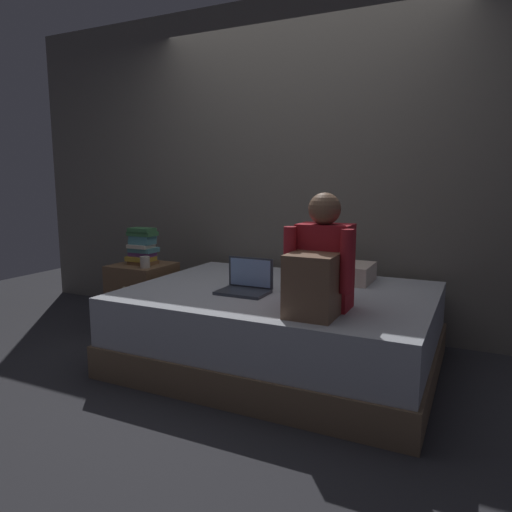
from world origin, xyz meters
name	(u,v)px	position (x,y,z in m)	size (l,w,h in m)	color
ground_plane	(233,374)	(0.00, 0.00, 0.00)	(8.00, 8.00, 0.00)	#2D2D33
wall_back	(301,167)	(0.00, 1.20, 1.35)	(5.60, 0.10, 2.70)	slate
bed	(280,327)	(0.20, 0.30, 0.26)	(2.00, 1.50, 0.52)	#7A6047
nightstand	(143,298)	(-1.10, 0.47, 0.28)	(0.44, 0.46, 0.56)	brown
person_sitting	(320,267)	(0.59, -0.09, 0.77)	(0.39, 0.44, 0.66)	#B21E28
laptop	(246,284)	(0.03, 0.13, 0.57)	(0.32, 0.23, 0.22)	#333842
pillow	(333,271)	(0.43, 0.75, 0.58)	(0.56, 0.36, 0.13)	beige
book_stack	(142,247)	(-1.10, 0.48, 0.71)	(0.23, 0.17, 0.30)	brown
mug	(145,262)	(-0.97, 0.35, 0.61)	(0.08, 0.08, 0.09)	#BCB2A3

